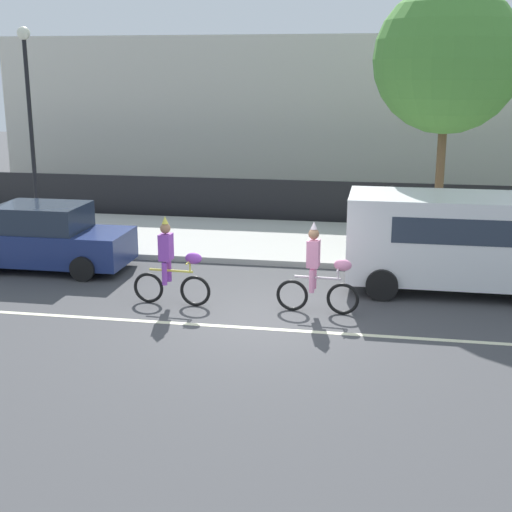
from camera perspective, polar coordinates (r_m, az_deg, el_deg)
The scene contains 11 objects.
ground_plane at distance 14.36m, azimuth 0.42°, elevation -5.12°, with size 80.00×80.00×0.00m, color #424244.
road_centre_line at distance 13.90m, azimuth 0.07°, elevation -5.80°, with size 36.00×0.14×0.01m, color beige.
sidewalk_curb at distance 20.51m, azimuth 3.51°, elevation 1.17°, with size 60.00×5.00×0.15m, color #ADAAA3.
fence_line at distance 23.21m, azimuth 4.38°, elevation 4.33°, with size 40.00×0.08×1.40m, color black.
building_backdrop at distance 31.39m, azimuth 7.89°, elevation 11.29°, with size 28.00×8.00×6.13m, color beige.
parade_cyclist_purple at distance 15.13m, azimuth -6.76°, elevation -0.84°, with size 1.72×0.50×1.92m.
parade_cyclist_pink at distance 14.58m, azimuth 5.02°, elevation -1.40°, with size 1.72×0.50×1.92m.
parked_van_white at distance 16.51m, azimuth 16.37°, elevation 1.54°, with size 5.00×2.22×2.18m.
parked_car_navy at distance 18.53m, azimuth -16.40°, elevation 1.35°, with size 4.10×1.92×1.64m.
street_lamp_post at distance 21.48m, azimuth -17.71°, elevation 11.68°, with size 0.36×0.36×5.86m.
street_tree_far_corner at distance 20.33m, azimuth 15.06°, elevation 14.92°, with size 3.95×3.95×6.95m.
Camera 1 is at (2.29, -13.31, 4.88)m, focal length 50.00 mm.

